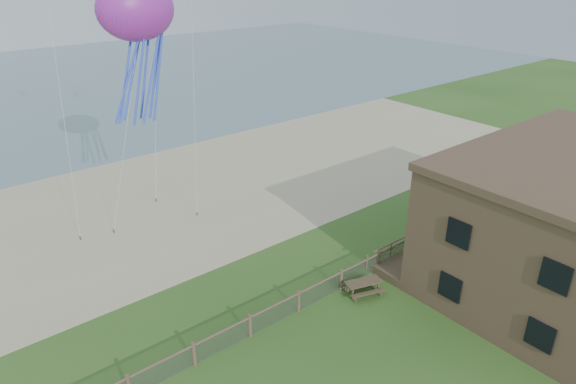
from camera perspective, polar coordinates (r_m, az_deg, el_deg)
name	(u,v)px	position (r m, az deg, el deg)	size (l,w,h in m)	color
ground	(389,380)	(23.78, 11.11, -19.80)	(160.00, 160.00, 0.00)	#2F501B
sand_beach	(158,204)	(38.66, -14.30, -1.29)	(72.00, 20.00, 0.02)	tan
ocean	(9,91)	(79.11, -28.56, 9.82)	(160.00, 68.00, 0.02)	slate
chainlink_fence	(299,302)	(26.56, 1.18, -12.17)	(36.20, 0.20, 1.25)	#4E382C
motel	(571,225)	(31.14, 28.93, -3.25)	(15.00, 10.00, 7.00)	brown
motel_deck	(464,235)	(34.79, 18.94, -4.54)	(15.00, 2.00, 0.50)	brown
picnic_table	(363,287)	(28.16, 8.34, -10.39)	(1.95, 1.47, 0.82)	brown
octopus_kite	(140,50)	(29.72, -16.08, 14.94)	(3.87, 2.73, 7.96)	#FF286B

